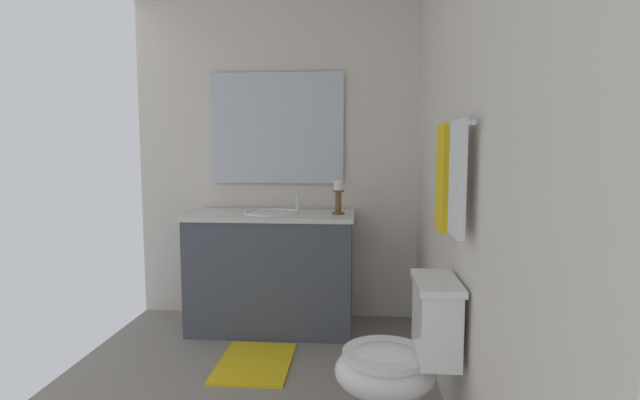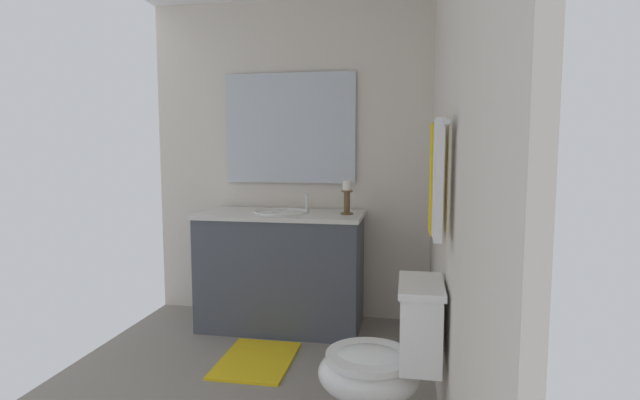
% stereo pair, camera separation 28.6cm
% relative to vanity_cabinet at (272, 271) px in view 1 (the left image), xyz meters
% --- Properties ---
extents(wall_back, '(3.00, 0.04, 2.45)m').
position_rel_vanity_cabinet_xyz_m(wall_back, '(1.18, 1.10, 0.80)').
color(wall_back, silver).
rests_on(wall_back, ground).
extents(wall_left, '(0.04, 2.21, 2.45)m').
position_rel_vanity_cabinet_xyz_m(wall_left, '(-0.33, -0.00, 0.80)').
color(wall_left, silver).
rests_on(wall_left, ground).
extents(vanity_cabinet, '(0.58, 1.20, 0.85)m').
position_rel_vanity_cabinet_xyz_m(vanity_cabinet, '(0.00, 0.00, 0.00)').
color(vanity_cabinet, '#474C56').
rests_on(vanity_cabinet, ground).
extents(sink_basin, '(0.40, 0.40, 0.24)m').
position_rel_vanity_cabinet_xyz_m(sink_basin, '(-0.00, 0.00, 0.39)').
color(sink_basin, white).
rests_on(sink_basin, vanity_cabinet).
extents(mirror, '(0.02, 1.02, 0.84)m').
position_rel_vanity_cabinet_xyz_m(mirror, '(-0.28, 0.00, 1.05)').
color(mirror, silver).
extents(candle_holder_tall, '(0.09, 0.09, 0.24)m').
position_rel_vanity_cabinet_xyz_m(candle_holder_tall, '(0.01, 0.48, 0.55)').
color(candle_holder_tall, brown).
rests_on(candle_holder_tall, vanity_cabinet).
extents(toilet, '(0.39, 0.54, 0.75)m').
position_rel_vanity_cabinet_xyz_m(toilet, '(1.34, 0.82, -0.06)').
color(toilet, white).
rests_on(toilet, ground).
extents(towel_bar, '(0.72, 0.02, 0.02)m').
position_rel_vanity_cabinet_xyz_m(towel_bar, '(1.28, 1.04, 0.99)').
color(towel_bar, silver).
extents(towel_near_vanity, '(0.21, 0.03, 0.51)m').
position_rel_vanity_cabinet_xyz_m(towel_near_vanity, '(1.11, 1.02, 0.75)').
color(towel_near_vanity, yellow).
rests_on(towel_near_vanity, towel_bar).
extents(towel_center, '(0.21, 0.03, 0.47)m').
position_rel_vanity_cabinet_xyz_m(towel_center, '(1.46, 1.02, 0.77)').
color(towel_center, white).
rests_on(towel_center, towel_bar).
extents(bath_mat, '(0.60, 0.44, 0.02)m').
position_rel_vanity_cabinet_xyz_m(bath_mat, '(0.62, 0.00, -0.42)').
color(bath_mat, yellow).
rests_on(bath_mat, ground).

